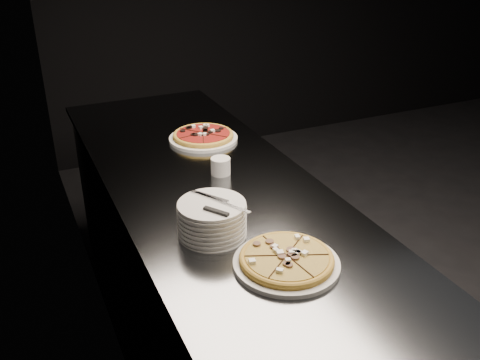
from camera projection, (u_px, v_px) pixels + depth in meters
name	position (u px, v px, depth m)	size (l,w,h in m)	color
wall_left	(104.00, 73.00, 1.56)	(0.02, 5.00, 2.80)	black
counter	(225.00, 296.00, 2.11)	(0.74, 2.44, 0.92)	slate
pizza_mushroom	(287.00, 260.00, 1.51)	(0.35, 0.35, 0.04)	silver
pizza_tomato	(203.00, 136.00, 2.35)	(0.31, 0.31, 0.03)	silver
plate_stack	(212.00, 219.00, 1.64)	(0.21, 0.21, 0.11)	silver
cutlery	(216.00, 204.00, 1.61)	(0.10, 0.22, 0.01)	#B5B8BD
ramekin	(221.00, 166.00, 2.04)	(0.07, 0.07, 0.07)	silver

